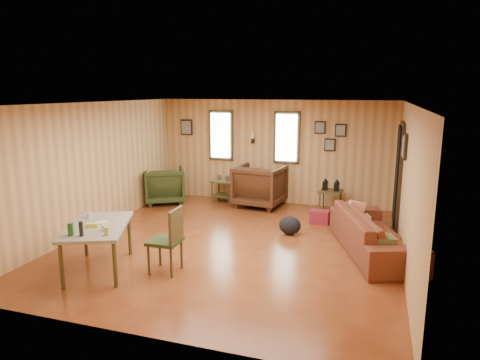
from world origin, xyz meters
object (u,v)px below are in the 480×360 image
object	(u,v)px
dining_table	(97,229)
recliner_brown	(260,184)
sofa	(375,226)
end_table	(224,187)
recliner_green	(164,184)
side_table	(331,189)

from	to	relation	value
dining_table	recliner_brown	bearing A→B (deg)	49.94
sofa	dining_table	xyz separation A→B (m)	(-3.84, -1.97, 0.18)
recliner_brown	end_table	world-z (taller)	recliner_brown
recliner_brown	recliner_green	bearing A→B (deg)	17.05
end_table	side_table	bearing A→B (deg)	-3.03
sofa	end_table	xyz separation A→B (m)	(-3.44, 2.31, -0.08)
recliner_green	end_table	xyz separation A→B (m)	(1.31, 0.48, -0.09)
recliner_green	side_table	distance (m)	3.83
dining_table	side_table	bearing A→B (deg)	32.25
recliner_brown	end_table	xyz separation A→B (m)	(-0.91, 0.08, -0.16)
sofa	recliner_brown	bearing A→B (deg)	29.48
recliner_green	dining_table	distance (m)	3.92
recliner_green	end_table	world-z (taller)	recliner_green
sofa	side_table	world-z (taller)	sofa
recliner_green	end_table	bearing A→B (deg)	170.23
recliner_brown	recliner_green	world-z (taller)	recliner_brown
recliner_brown	dining_table	size ratio (longest dim) A/B	0.67
recliner_brown	side_table	bearing A→B (deg)	-174.75
recliner_green	side_table	bearing A→B (deg)	155.37
sofa	recliner_brown	xyz separation A→B (m)	(-2.53, 2.23, 0.07)
recliner_green	sofa	bearing A→B (deg)	129.05
sofa	end_table	bearing A→B (deg)	36.94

